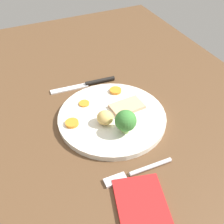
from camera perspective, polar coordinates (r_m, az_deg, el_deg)
name	(u,v)px	position (r cm, az deg, el deg)	size (l,w,h in cm)	color
dining_table	(111,115)	(71.68, -0.28, -0.65)	(120.00, 84.00, 3.60)	brown
dinner_plate	(112,117)	(67.38, 0.00, -1.08)	(26.11, 26.11, 1.40)	silver
meat_slice_main	(127,106)	(68.82, 3.10, 1.15)	(8.04, 4.98, 0.80)	tan
roast_potato_left	(105,118)	(63.81, -1.41, -1.16)	(3.71, 3.88, 3.32)	#D8B260
carrot_coin_front	(84,103)	(70.28, -5.75, 1.77)	(2.65, 2.65, 0.42)	orange
carrot_coin_back	(116,91)	(73.91, 0.73, 4.43)	(3.13, 3.13, 0.70)	orange
carrot_coin_side	(72,123)	(65.04, -8.22, -2.27)	(3.14, 3.14, 0.70)	orange
broccoli_floret	(126,121)	(60.77, 2.83, -1.86)	(4.86, 4.86, 5.74)	#8CB766
fork	(137,172)	(57.21, 5.24, -12.10)	(2.09, 15.28, 0.90)	silver
knife	(89,84)	(78.91, -4.75, 5.82)	(2.78, 18.56, 1.20)	black
folded_napkin	(141,203)	(53.45, 5.98, -18.03)	(11.00, 9.00, 0.80)	red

